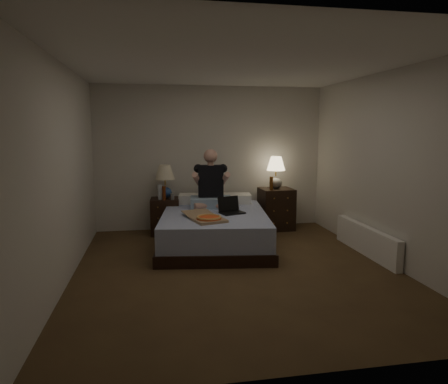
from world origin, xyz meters
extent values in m
cube|color=brown|center=(0.00, 0.00, 0.00)|extent=(4.00, 4.50, 0.00)
cube|color=white|center=(0.00, 0.00, 2.50)|extent=(4.00, 4.50, 0.00)
cube|color=silver|center=(0.00, 2.25, 1.25)|extent=(4.00, 0.00, 2.50)
cube|color=silver|center=(0.00, -2.25, 1.25)|extent=(4.00, 0.00, 2.50)
cube|color=silver|center=(-2.00, 0.00, 1.25)|extent=(0.00, 4.50, 2.50)
cube|color=silver|center=(2.00, 0.00, 1.25)|extent=(0.00, 4.50, 2.50)
cube|color=#556AAB|center=(-0.11, 1.09, 0.26)|extent=(1.79, 2.23, 0.51)
cube|color=black|center=(-0.83, 1.91, 0.30)|extent=(0.49, 0.45, 0.61)
cube|color=black|center=(1.12, 1.92, 0.36)|extent=(0.58, 0.52, 0.72)
cylinder|color=silver|center=(-0.91, 1.83, 0.73)|extent=(0.07, 0.07, 0.25)
cylinder|color=#A3A39F|center=(-0.71, 1.77, 0.66)|extent=(0.07, 0.07, 0.10)
cylinder|color=#56230C|center=(-0.84, 1.75, 0.72)|extent=(0.06, 0.06, 0.23)
cylinder|color=#60320D|center=(0.98, 1.78, 0.84)|extent=(0.06, 0.06, 0.23)
cube|color=white|center=(1.93, 0.29, 0.20)|extent=(0.10, 1.60, 0.40)
camera|label=1|loc=(-1.00, -4.74, 1.74)|focal=32.00mm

